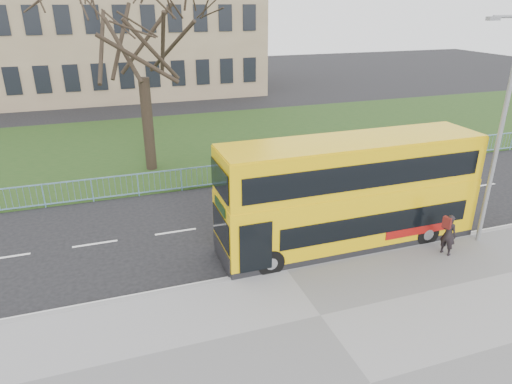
# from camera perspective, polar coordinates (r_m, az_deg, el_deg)

# --- Properties ---
(ground) EXTENTS (120.00, 120.00, 0.00)m
(ground) POSITION_cam_1_polar(r_m,az_deg,el_deg) (16.68, 1.72, -7.22)
(ground) COLOR black
(ground) RESTS_ON ground
(kerb) EXTENTS (80.00, 0.20, 0.14)m
(kerb) POSITION_cam_1_polar(r_m,az_deg,el_deg) (15.41, 3.76, -9.70)
(kerb) COLOR gray
(kerb) RESTS_ON ground
(grass_verge) EXTENTS (80.00, 15.40, 0.08)m
(grass_verge) POSITION_cam_1_polar(r_m,az_deg,el_deg) (29.47, -8.07, 6.17)
(grass_verge) COLOR #1C3A15
(grass_verge) RESTS_ON ground
(guard_railing) EXTENTS (40.00, 0.12, 1.10)m
(guard_railing) POSITION_cam_1_polar(r_m,az_deg,el_deg) (22.17, -4.22, 2.13)
(guard_railing) COLOR #71A3C9
(guard_railing) RESTS_ON ground
(bare_tree) EXTENTS (7.95, 7.95, 11.36)m
(bare_tree) POSITION_cam_1_polar(r_m,az_deg,el_deg) (23.75, -14.10, 15.88)
(bare_tree) COLOR black
(bare_tree) RESTS_ON grass_verge
(civic_building) EXTENTS (30.00, 15.00, 14.00)m
(civic_building) POSITION_cam_1_polar(r_m,az_deg,el_deg) (48.53, -19.88, 19.92)
(civic_building) COLOR #816C52
(civic_building) RESTS_ON ground
(yellow_bus) EXTENTS (9.46, 2.31, 3.96)m
(yellow_bus) POSITION_cam_1_polar(r_m,az_deg,el_deg) (16.45, 11.68, 0.10)
(yellow_bus) COLOR #E8B709
(yellow_bus) RESTS_ON ground
(pedestrian) EXTENTS (0.55, 0.65, 1.50)m
(pedestrian) POSITION_cam_1_polar(r_m,az_deg,el_deg) (17.18, 22.90, -4.93)
(pedestrian) COLOR black
(pedestrian) RESTS_ON pavement
(street_lamp) EXTENTS (1.66, 0.32, 7.83)m
(street_lamp) POSITION_cam_1_polar(r_m,az_deg,el_deg) (17.47, 28.13, 7.12)
(street_lamp) COLOR gray
(street_lamp) RESTS_ON pavement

